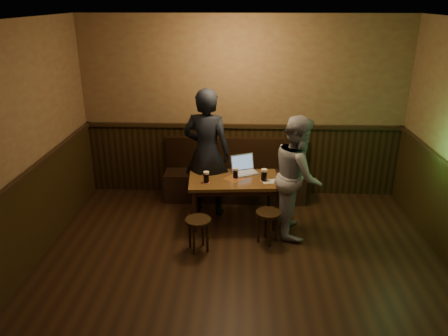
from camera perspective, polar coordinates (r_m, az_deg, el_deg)
room at (r=4.26m, az=2.30°, el=-3.72°), size 5.04×6.04×2.84m
bench at (r=6.94m, az=1.44°, el=-1.48°), size 2.20×0.50×0.95m
pub_table at (r=6.08m, az=1.30°, el=-2.18°), size 1.29×0.80×0.67m
stool_left at (r=5.51m, az=-3.38°, el=-7.49°), size 0.42×0.42×0.44m
stool_right at (r=5.70m, az=5.79°, el=-6.50°), size 0.38×0.38×0.44m
pint_left at (r=5.90m, az=-2.33°, el=-1.20°), size 0.10×0.10×0.16m
pint_mid at (r=6.04m, az=1.52°, el=-0.67°), size 0.10×0.10×0.15m
pint_right at (r=5.97m, az=5.25°, el=-0.91°), size 0.11×0.11×0.17m
laptop at (r=6.25m, az=2.63°, el=-0.02°), size 0.43×0.40×0.25m
menu at (r=5.99m, az=6.06°, el=-1.75°), size 0.24×0.19×0.00m
person_suit at (r=6.24m, az=-2.25°, el=2.01°), size 0.76×0.57×1.87m
person_grey at (r=5.83m, az=9.60°, el=-1.01°), size 0.63×0.80×1.63m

